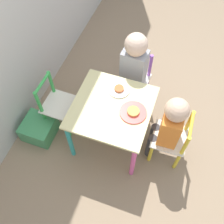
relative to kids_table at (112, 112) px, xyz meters
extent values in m
plane|color=#8C755B|center=(0.00, 0.00, -0.41)|extent=(6.00, 6.00, 0.00)
cube|color=beige|center=(0.00, 0.00, 0.06)|extent=(0.58, 0.58, 0.02)
cylinder|color=#E5599E|center=(-0.25, -0.25, -0.18)|extent=(0.04, 0.04, 0.46)
cylinder|color=orange|center=(0.25, -0.25, -0.18)|extent=(0.04, 0.04, 0.46)
cylinder|color=teal|center=(-0.25, 0.25, -0.18)|extent=(0.04, 0.04, 0.46)
cylinder|color=#DB3D38|center=(0.25, 0.25, -0.18)|extent=(0.04, 0.04, 0.46)
cube|color=silver|center=(0.46, -0.04, -0.14)|extent=(0.28, 0.28, 0.02)
cylinder|color=#8E51BC|center=(0.36, 0.08, -0.28)|extent=(0.03, 0.03, 0.26)
cylinder|color=#8E51BC|center=(0.35, -0.13, -0.28)|extent=(0.03, 0.03, 0.26)
cylinder|color=#8E51BC|center=(0.57, 0.06, -0.28)|extent=(0.03, 0.03, 0.26)
cylinder|color=#8E51BC|center=(0.56, -0.15, -0.28)|extent=(0.03, 0.03, 0.26)
cylinder|color=#8E51BC|center=(0.57, 0.06, -0.02)|extent=(0.03, 0.03, 0.25)
cylinder|color=#8E51BC|center=(0.56, -0.15, -0.02)|extent=(0.03, 0.03, 0.25)
cylinder|color=#8E51BC|center=(0.57, -0.04, 0.10)|extent=(0.04, 0.21, 0.02)
cube|color=silver|center=(0.01, -0.46, -0.14)|extent=(0.27, 0.27, 0.02)
cylinder|color=yellow|center=(0.12, -0.35, -0.28)|extent=(0.03, 0.03, 0.26)
cylinder|color=yellow|center=(-0.10, -0.36, -0.28)|extent=(0.03, 0.03, 0.26)
cylinder|color=yellow|center=(0.12, -0.56, -0.28)|extent=(0.03, 0.03, 0.26)
cylinder|color=yellow|center=(-0.09, -0.57, -0.28)|extent=(0.03, 0.03, 0.26)
cylinder|color=yellow|center=(0.12, -0.56, -0.02)|extent=(0.03, 0.03, 0.25)
cylinder|color=yellow|center=(-0.09, -0.57, -0.02)|extent=(0.03, 0.03, 0.25)
cylinder|color=yellow|center=(0.02, -0.57, 0.10)|extent=(0.21, 0.03, 0.02)
cube|color=silver|center=(0.01, 0.46, -0.14)|extent=(0.26, 0.26, 0.02)
cylinder|color=green|center=(-0.10, 0.36, -0.28)|extent=(0.03, 0.03, 0.26)
cylinder|color=green|center=(0.11, 0.35, -0.28)|extent=(0.03, 0.03, 0.26)
cylinder|color=green|center=(-0.10, 0.57, -0.28)|extent=(0.03, 0.03, 0.26)
cylinder|color=green|center=(0.12, 0.57, -0.28)|extent=(0.03, 0.03, 0.26)
cylinder|color=green|center=(-0.10, 0.57, -0.02)|extent=(0.03, 0.03, 0.25)
cylinder|color=green|center=(0.12, 0.57, -0.02)|extent=(0.03, 0.03, 0.25)
cylinder|color=green|center=(0.01, 0.57, 0.10)|extent=(0.21, 0.03, 0.02)
cylinder|color=#4C608E|center=(0.35, 0.02, -0.27)|extent=(0.07, 0.07, 0.28)
cylinder|color=#4C608E|center=(0.34, -0.08, -0.27)|extent=(0.07, 0.07, 0.28)
cube|color=#999EA8|center=(0.44, -0.03, 0.04)|extent=(0.15, 0.21, 0.35)
sphere|color=beige|center=(0.44, -0.03, 0.29)|extent=(0.18, 0.18, 0.18)
cylinder|color=#38383D|center=(0.06, -0.34, -0.27)|extent=(0.07, 0.07, 0.28)
cylinder|color=#38383D|center=(-0.04, -0.34, -0.27)|extent=(0.07, 0.07, 0.28)
cube|color=orange|center=(0.01, -0.44, 0.02)|extent=(0.20, 0.15, 0.29)
sphere|color=#DBB293|center=(0.01, -0.44, 0.23)|extent=(0.16, 0.16, 0.16)
cylinder|color=white|center=(0.16, 0.00, 0.08)|extent=(0.16, 0.16, 0.01)
cylinder|color=#CC6633|center=(0.16, 0.00, 0.09)|extent=(0.07, 0.07, 0.02)
cylinder|color=#E54C47|center=(0.00, -0.16, 0.08)|extent=(0.20, 0.20, 0.01)
cylinder|color=gold|center=(0.00, -0.16, 0.09)|extent=(0.09, 0.09, 0.02)
cube|color=#3D8E56|center=(-0.17, 0.61, -0.33)|extent=(0.26, 0.26, 0.16)
camera|label=1|loc=(-1.00, -0.35, 1.65)|focal=42.00mm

